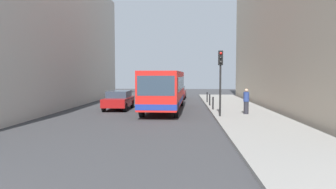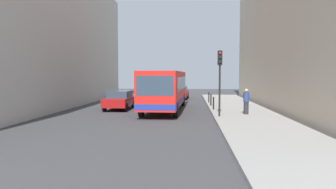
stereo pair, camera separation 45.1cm
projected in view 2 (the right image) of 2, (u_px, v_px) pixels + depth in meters
ground_plane at (166, 114)px, 22.01m from camera, size 80.00×80.00×0.00m
sidewalk at (244, 114)px, 21.61m from camera, size 4.40×40.00×0.15m
building_left at (33, 35)px, 26.46m from camera, size 7.00×32.00×12.23m
building_right at (316, 12)px, 24.67m from camera, size 7.00×32.00×15.26m
bus at (166, 88)px, 24.36m from camera, size 2.89×11.10×3.00m
car_beside_bus at (120, 100)px, 25.12m from camera, size 1.86×4.40×1.48m
car_behind_bus at (180, 92)px, 35.88m from camera, size 2.04×4.48×1.48m
traffic_light at (220, 71)px, 19.60m from camera, size 0.28×0.33×4.10m
bollard_near at (214, 103)px, 23.62m from camera, size 0.11×0.11×0.95m
bollard_mid at (211, 100)px, 26.76m from camera, size 0.11×0.11×0.95m
bollard_far at (209, 97)px, 29.90m from camera, size 0.11×0.11×0.95m
pedestrian_near_signal at (246, 101)px, 20.84m from camera, size 0.38×0.38×1.69m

